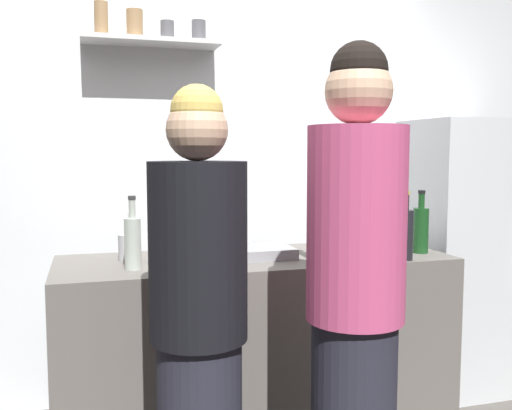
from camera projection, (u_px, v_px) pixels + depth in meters
name	position (u px, v px, depth m)	size (l,w,h in m)	color
back_wall_assembly	(206.00, 172.00, 3.33)	(4.80, 0.32, 2.60)	white
refrigerator	(460.00, 255.00, 3.41)	(0.59, 0.59, 1.61)	silver
counter	(256.00, 351.00, 2.75)	(1.85, 0.64, 0.92)	#66605B
baking_pan	(257.00, 253.00, 2.69)	(0.34, 0.24, 0.05)	gray
utensil_holder	(129.00, 247.00, 2.62)	(0.10, 0.10, 0.22)	#B2B2B7
wine_bottle_pale_glass	(133.00, 241.00, 2.42)	(0.07, 0.07, 0.32)	#B2BFB2
wine_bottle_green_glass	(421.00, 229.00, 2.81)	(0.08, 0.08, 0.31)	#19471E
wine_bottle_dark_glass	(405.00, 233.00, 2.63)	(0.07, 0.07, 0.32)	black
wine_bottle_amber_glass	(316.00, 237.00, 2.66)	(0.08, 0.08, 0.29)	#472814
water_bottle_plastic	(380.00, 233.00, 2.75)	(0.08, 0.08, 0.25)	silver
person_blonde	(199.00, 328.00, 1.97)	(0.34, 0.34, 1.65)	#262633
person_pink_top	(355.00, 304.00, 1.97)	(0.34, 0.34, 1.79)	#262633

